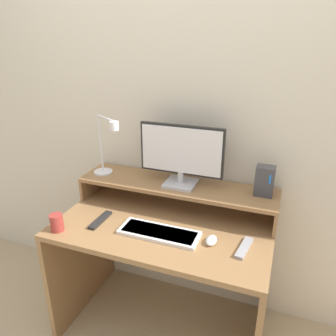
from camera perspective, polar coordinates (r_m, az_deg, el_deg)
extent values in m
cube|color=beige|center=(2.00, 3.29, 8.22)|extent=(6.00, 0.05, 2.50)
cube|color=olive|center=(1.86, -0.72, -9.99)|extent=(1.19, 0.71, 0.03)
cube|color=olive|center=(2.32, -14.59, -14.90)|extent=(0.03, 0.71, 0.72)
cube|color=olive|center=(2.01, 16.15, -21.92)|extent=(0.03, 0.71, 0.72)
cube|color=olive|center=(2.23, -12.86, -2.51)|extent=(0.02, 0.29, 0.13)
cube|color=olive|center=(1.91, 18.40, -7.63)|extent=(0.02, 0.29, 0.13)
cube|color=olive|center=(1.96, 1.47, -3.05)|extent=(1.19, 0.29, 0.02)
cube|color=#BCBCC1|center=(1.94, 2.21, -2.69)|extent=(0.18, 0.17, 0.02)
cylinder|color=#BCBCC1|center=(1.92, 2.23, -1.56)|extent=(0.04, 0.04, 0.07)
cube|color=black|center=(1.86, 2.35, 3.18)|extent=(0.49, 0.02, 0.29)
cube|color=silver|center=(1.85, 2.24, 3.08)|extent=(0.47, 0.01, 0.27)
cylinder|color=silver|center=(2.15, -11.22, -0.66)|extent=(0.12, 0.12, 0.01)
cylinder|color=silver|center=(2.08, -11.60, 4.09)|extent=(0.01, 0.01, 0.36)
cylinder|color=silver|center=(1.95, -10.75, 8.50)|extent=(0.16, 0.11, 0.01)
cylinder|color=silver|center=(1.88, -9.37, 7.27)|extent=(0.05, 0.05, 0.05)
cube|color=#3D3D42|center=(1.86, 16.48, -2.17)|extent=(0.10, 0.08, 0.17)
cube|color=#1972F2|center=(1.81, 17.33, -1.91)|extent=(0.01, 0.00, 0.05)
cube|color=white|center=(1.76, -1.55, -11.21)|extent=(0.43, 0.16, 0.02)
cube|color=silver|center=(1.76, -1.56, -11.06)|extent=(0.39, 0.13, 0.01)
ellipsoid|color=white|center=(1.71, 7.56, -12.37)|extent=(0.05, 0.09, 0.03)
cube|color=black|center=(1.91, -11.69, -8.86)|extent=(0.04, 0.19, 0.02)
cube|color=#99999E|center=(1.70, 13.13, -13.38)|extent=(0.07, 0.19, 0.02)
cylinder|color=#9E332D|center=(1.87, -18.81, -8.98)|extent=(0.07, 0.07, 0.09)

